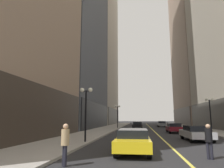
# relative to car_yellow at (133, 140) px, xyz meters

# --- Properties ---
(ground_plane) EXTENTS (200.00, 200.00, 0.00)m
(ground_plane) POSITION_rel_car_yellow_xyz_m (2.52, 27.66, -0.72)
(ground_plane) COLOR #262628
(sidewalk_left) EXTENTS (4.50, 78.00, 0.15)m
(sidewalk_left) POSITION_rel_car_yellow_xyz_m (-5.73, 27.66, -0.65)
(sidewalk_left) COLOR #9E9991
(sidewalk_left) RESTS_ON ground
(sidewalk_right) EXTENTS (4.50, 78.00, 0.15)m
(sidewalk_right) POSITION_rel_car_yellow_xyz_m (10.77, 27.66, -0.65)
(sidewalk_right) COLOR #9E9991
(sidewalk_right) RESTS_ON ground
(lane_centre_stripe) EXTENTS (0.16, 70.00, 0.01)m
(lane_centre_stripe) POSITION_rel_car_yellow_xyz_m (2.52, 27.66, -0.72)
(lane_centre_stripe) COLOR #E5D64C
(lane_centre_stripe) RESTS_ON ground
(building_left_far) EXTENTS (13.98, 26.00, 60.79)m
(building_left_far) POSITION_rel_car_yellow_xyz_m (-14.88, 52.66, 29.59)
(building_left_far) COLOR #B7AD99
(building_left_far) RESTS_ON ground
(building_right_far) EXTENTS (11.91, 26.00, 59.56)m
(building_right_far) POSITION_rel_car_yellow_xyz_m (18.88, 52.66, 28.97)
(building_right_far) COLOR gray
(building_right_far) RESTS_ON ground
(car_yellow) EXTENTS (1.94, 4.80, 1.32)m
(car_yellow) POSITION_rel_car_yellow_xyz_m (0.00, 0.00, 0.00)
(car_yellow) COLOR yellow
(car_yellow) RESTS_ON ground
(car_silver) EXTENTS (2.05, 4.67, 1.32)m
(car_silver) POSITION_rel_car_yellow_xyz_m (5.32, 6.85, -0.00)
(car_silver) COLOR #B7B7BC
(car_silver) RESTS_ON ground
(car_maroon) EXTENTS (1.75, 4.38, 1.32)m
(car_maroon) POSITION_rel_car_yellow_xyz_m (4.98, 16.52, -0.00)
(car_maroon) COLOR maroon
(car_maroon) RESTS_ON ground
(car_black) EXTENTS (1.95, 4.74, 1.32)m
(car_black) POSITION_rel_car_yellow_xyz_m (-0.05, 26.57, -0.00)
(car_black) COLOR black
(car_black) RESTS_ON ground
(car_grey) EXTENTS (1.91, 4.48, 1.32)m
(car_grey) POSITION_rel_car_yellow_xyz_m (5.29, 35.44, -0.00)
(car_grey) COLOR slate
(car_grey) RESTS_ON ground
(pedestrian_in_tan_trench) EXTENTS (0.48, 0.48, 1.74)m
(pedestrian_in_tan_trench) POSITION_rel_car_yellow_xyz_m (-2.71, -3.79, 0.29)
(pedestrian_in_tan_trench) COLOR black
(pedestrian_in_tan_trench) RESTS_ON ground
(pedestrian_in_black_coat) EXTENTS (0.46, 0.46, 1.68)m
(pedestrian_in_black_coat) POSITION_rel_car_yellow_xyz_m (3.76, -1.45, 0.26)
(pedestrian_in_black_coat) COLOR black
(pedestrian_in_black_coat) RESTS_ON ground
(street_lamp_left_near) EXTENTS (1.06, 0.36, 4.43)m
(street_lamp_left_near) POSITION_rel_car_yellow_xyz_m (-3.88, 3.56, 2.54)
(street_lamp_left_near) COLOR black
(street_lamp_left_near) RESTS_ON ground
(street_lamp_left_far) EXTENTS (1.06, 0.36, 4.43)m
(street_lamp_left_far) POSITION_rel_car_yellow_xyz_m (-3.88, 26.56, 2.54)
(street_lamp_left_far) COLOR black
(street_lamp_left_far) RESTS_ON ground
(street_lamp_right_mid) EXTENTS (1.06, 0.36, 4.43)m
(street_lamp_right_mid) POSITION_rel_car_yellow_xyz_m (8.92, 13.74, 2.54)
(street_lamp_right_mid) COLOR black
(street_lamp_right_mid) RESTS_ON ground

